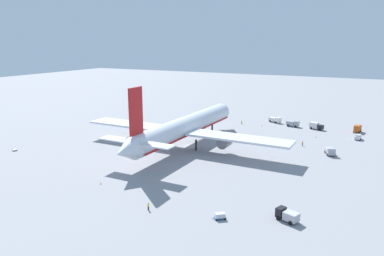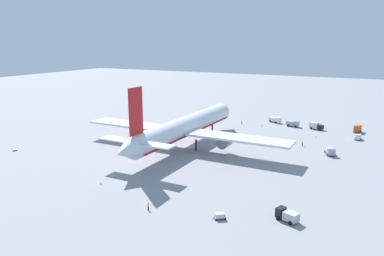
# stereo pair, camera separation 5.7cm
# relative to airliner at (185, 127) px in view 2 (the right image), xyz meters

# --- Properties ---
(ground_plane) EXTENTS (600.00, 600.00, 0.00)m
(ground_plane) POSITION_rel_airliner_xyz_m (1.25, 0.03, -7.24)
(ground_plane) COLOR gray
(airliner) EXTENTS (76.10, 77.56, 24.56)m
(airliner) POSITION_rel_airliner_xyz_m (0.00, 0.00, 0.00)
(airliner) COLOR silver
(airliner) RESTS_ON ground
(service_truck_0) EXTENTS (4.96, 6.43, 2.72)m
(service_truck_0) POSITION_rel_airliner_xyz_m (55.45, -18.14, -5.86)
(service_truck_0) COLOR white
(service_truck_0) RESTS_ON ground
(service_truck_1) EXTENTS (5.12, 3.02, 3.07)m
(service_truck_1) POSITION_rel_airliner_xyz_m (52.22, -53.69, -5.57)
(service_truck_1) COLOR #BF4C14
(service_truck_1) RESTS_ON ground
(service_truck_2) EXTENTS (3.76, 5.22, 2.49)m
(service_truck_2) POSITION_rel_airliner_xyz_m (-39.45, -45.84, -5.91)
(service_truck_2) COLOR black
(service_truck_2) RESTS_ON ground
(service_truck_3) EXTENTS (3.03, 5.70, 2.70)m
(service_truck_3) POSITION_rel_airliner_xyz_m (50.69, -27.35, -5.82)
(service_truck_3) COLOR #999EA5
(service_truck_3) RESTS_ON ground
(service_truck_4) EXTENTS (5.83, 3.99, 2.65)m
(service_truck_4) POSITION_rel_airliner_xyz_m (14.05, -47.69, -5.93)
(service_truck_4) COLOR #999EA5
(service_truck_4) RESTS_ON ground
(service_truck_5) EXTENTS (3.98, 6.28, 2.88)m
(service_truck_5) POSITION_rel_airliner_xyz_m (49.92, -37.39, -5.70)
(service_truck_5) COLOR black
(service_truck_5) RESTS_ON ground
(service_van) EXTENTS (4.24, 2.33, 1.97)m
(service_van) POSITION_rel_airliner_xyz_m (39.74, -54.73, -6.21)
(service_van) COLOR silver
(service_van) RESTS_ON ground
(baggage_cart_0) EXTENTS (2.53, 2.84, 0.40)m
(baggage_cart_0) POSITION_rel_airliner_xyz_m (-30.94, 50.74, -6.98)
(baggage_cart_0) COLOR gray
(baggage_cart_0) RESTS_ON ground
(baggage_cart_1) EXTENTS (2.63, 2.85, 1.31)m
(baggage_cart_1) POSITION_rel_airliner_xyz_m (-45.16, -32.88, -6.52)
(baggage_cart_1) COLOR #26598C
(baggage_cart_1) RESTS_ON ground
(baggage_cart_2) EXTENTS (2.67, 2.95, 0.40)m
(baggage_cart_2) POSITION_rel_airliner_xyz_m (16.13, 42.01, -6.98)
(baggage_cart_2) COLOR #26598C
(baggage_cart_2) RESTS_ON ground
(ground_worker_0) EXTENTS (0.52, 0.52, 1.73)m
(ground_worker_0) POSITION_rel_airliner_xyz_m (20.62, -37.39, -6.36)
(ground_worker_0) COLOR #3F3F47
(ground_worker_0) RESTS_ON ground
(ground_worker_1) EXTENTS (0.56, 0.56, 1.66)m
(ground_worker_1) POSITION_rel_airliner_xyz_m (45.70, -5.14, -6.40)
(ground_worker_1) COLOR #3F3F47
(ground_worker_1) RESTS_ON ground
(ground_worker_2) EXTENTS (0.56, 0.56, 1.78)m
(ground_worker_2) POSITION_rel_airliner_xyz_m (-48.60, -16.86, -6.34)
(ground_worker_2) COLOR black
(ground_worker_2) RESTS_ON ground
(traffic_cone_0) EXTENTS (0.36, 0.36, 0.55)m
(traffic_cone_0) POSITION_rel_airliner_xyz_m (35.53, -39.74, -6.97)
(traffic_cone_0) COLOR orange
(traffic_cone_0) RESTS_ON ground
(traffic_cone_1) EXTENTS (0.36, 0.36, 0.55)m
(traffic_cone_1) POSITION_rel_airliner_xyz_m (-41.69, 2.94, -6.97)
(traffic_cone_1) COLOR orange
(traffic_cone_1) RESTS_ON ground
(traffic_cone_2) EXTENTS (0.36, 0.36, 0.55)m
(traffic_cone_2) POSITION_rel_airliner_xyz_m (45.35, -14.73, -6.97)
(traffic_cone_2) COLOR orange
(traffic_cone_2) RESTS_ON ground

